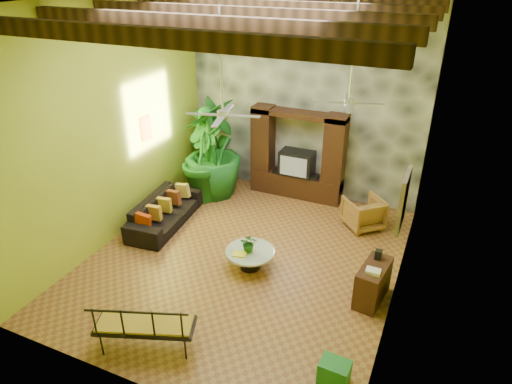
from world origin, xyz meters
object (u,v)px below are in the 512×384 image
at_px(iron_bench, 142,325).
at_px(tall_plant_a, 216,141).
at_px(coffee_table, 250,257).
at_px(side_console, 373,283).
at_px(tall_plant_c, 213,149).
at_px(green_bin, 334,372).
at_px(wicker_armchair, 364,213).
at_px(ceiling_fan_front, 222,102).
at_px(sofa, 165,211).
at_px(ceiling_fan_back, 350,91).
at_px(tall_plant_b, 201,157).
at_px(entertainment_center, 297,161).

bearing_deg(iron_bench, tall_plant_a, 87.64).
bearing_deg(coffee_table, side_console, 0.57).
bearing_deg(tall_plant_c, green_bin, -45.70).
relative_size(wicker_armchair, iron_bench, 0.49).
bearing_deg(ceiling_fan_front, tall_plant_a, 121.20).
distance_m(ceiling_fan_front, sofa, 3.83).
xyz_separation_m(ceiling_fan_back, green_bin, (0.92, -3.50, -3.21)).
bearing_deg(sofa, ceiling_fan_back, -85.15).
height_order(wicker_armchair, side_console, side_console).
bearing_deg(green_bin, iron_bench, -167.89).
distance_m(ceiling_fan_back, sofa, 5.01).
bearing_deg(iron_bench, green_bin, -8.16).
height_order(sofa, side_console, side_console).
relative_size(coffee_table, side_console, 1.07).
xyz_separation_m(side_console, green_bin, (-0.13, -2.07, -0.18)).
xyz_separation_m(tall_plant_c, green_bin, (4.50, -4.62, -1.09)).
relative_size(ceiling_fan_front, tall_plant_c, 0.73).
xyz_separation_m(tall_plant_a, green_bin, (4.87, -5.45, -0.96)).
height_order(side_console, green_bin, side_console).
relative_size(ceiling_fan_back, tall_plant_c, 0.73).
distance_m(wicker_armchair, tall_plant_a, 4.47).
relative_size(wicker_armchair, side_console, 0.88).
bearing_deg(iron_bench, tall_plant_b, 89.59).
height_order(entertainment_center, coffee_table, entertainment_center).
bearing_deg(tall_plant_a, wicker_armchair, -11.91).
height_order(tall_plant_a, tall_plant_c, tall_plant_c).
xyz_separation_m(sofa, tall_plant_b, (0.11, 1.56, 0.77)).
bearing_deg(sofa, entertainment_center, -46.43).
xyz_separation_m(ceiling_fan_front, iron_bench, (-0.19, -2.52, -2.87)).
bearing_deg(ceiling_fan_front, green_bin, -34.86).
bearing_deg(wicker_armchair, ceiling_fan_front, 7.60).
bearing_deg(entertainment_center, sofa, -131.11).
height_order(sofa, wicker_armchair, wicker_armchair).
bearing_deg(wicker_armchair, sofa, -20.96).
relative_size(sofa, wicker_armchair, 2.81).
bearing_deg(sofa, side_console, -103.65).
xyz_separation_m(ceiling_fan_back, tall_plant_a, (-3.95, 1.95, -2.25)).
distance_m(ceiling_fan_front, side_console, 4.17).
distance_m(tall_plant_b, side_console, 5.40).
distance_m(entertainment_center, sofa, 3.55).
xyz_separation_m(ceiling_fan_back, tall_plant_b, (-3.79, 0.87, -2.30)).
bearing_deg(wicker_armchair, coffee_table, 12.03).
height_order(entertainment_center, tall_plant_a, tall_plant_a).
height_order(ceiling_fan_back, iron_bench, ceiling_fan_back).
bearing_deg(side_console, green_bin, -85.74).
xyz_separation_m(sofa, tall_plant_a, (-0.05, 2.65, 0.82)).
height_order(sofa, tall_plant_a, tall_plant_a).
bearing_deg(entertainment_center, green_bin, -65.11).
relative_size(sofa, coffee_table, 2.30).
distance_m(ceiling_fan_front, green_bin, 4.62).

